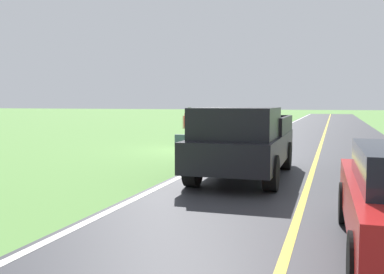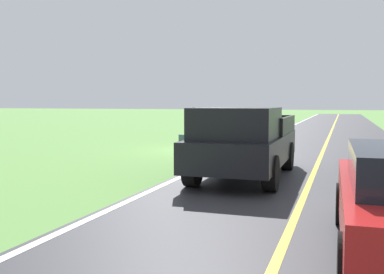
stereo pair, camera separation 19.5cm
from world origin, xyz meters
TOP-DOWN VIEW (x-y plane):
  - ground_plane at (0.00, 0.00)m, footprint 200.00×200.00m
  - road_surface at (-4.61, 0.00)m, footprint 6.84×120.00m
  - lane_edge_line at (-1.38, 0.00)m, footprint 0.16×117.60m
  - lane_centre_line at (-4.61, 0.00)m, footprint 0.14×117.60m
  - hitchhiker_walking at (0.98, -1.49)m, footprint 0.62×0.51m
  - suitcase_carried at (1.39, -1.38)m, footprint 0.47×0.24m
  - pickup_truck_passing at (-2.96, 6.17)m, footprint 2.14×5.42m

SIDE VIEW (x-z plane):
  - ground_plane at x=0.00m, z-range 0.00..0.00m
  - road_surface at x=-4.61m, z-range 0.00..0.00m
  - lane_edge_line at x=-1.38m, z-range 0.00..0.01m
  - lane_centre_line at x=-4.61m, z-range 0.00..0.01m
  - suitcase_carried at x=1.39m, z-range 0.00..0.50m
  - pickup_truck_passing at x=-2.96m, z-range 0.06..1.88m
  - hitchhiker_walking at x=0.98m, z-range 0.11..1.85m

